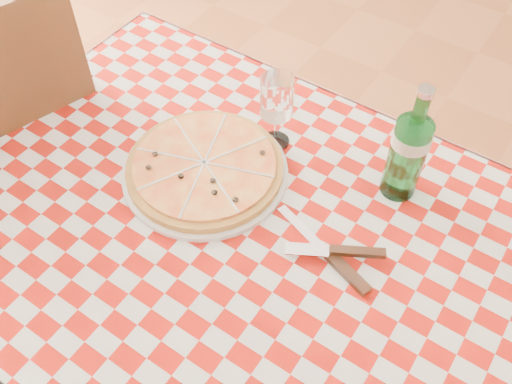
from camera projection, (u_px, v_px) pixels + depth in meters
dining_table at (248, 265)px, 1.15m from camera, size 1.20×0.80×0.75m
tablecloth at (247, 238)px, 1.08m from camera, size 1.30×0.90×0.01m
chair_far at (1, 152)px, 1.44m from camera, size 0.58×0.58×1.04m
pizza_plate at (205, 167)px, 1.16m from camera, size 0.43×0.43×0.04m
water_bottle at (410, 144)px, 1.05m from camera, size 0.07×0.07×0.26m
wine_glass at (276, 112)px, 1.17m from camera, size 0.07×0.07×0.17m
cutlery at (329, 252)px, 1.04m from camera, size 0.29×0.25×0.03m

